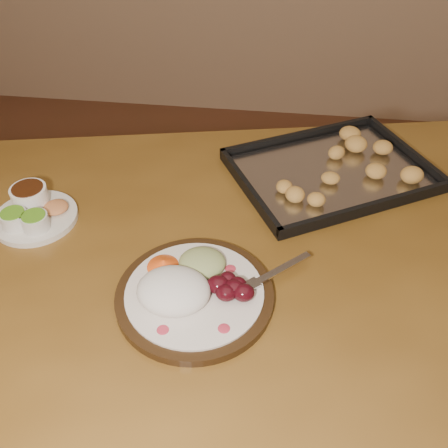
# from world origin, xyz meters

# --- Properties ---
(dining_table) EXTENTS (1.65, 1.19, 0.75)m
(dining_table) POSITION_xyz_m (-0.27, 0.05, 0.65)
(dining_table) COLOR brown
(dining_table) RESTS_ON ground
(dinner_plate) EXTENTS (0.35, 0.28, 0.07)m
(dinner_plate) POSITION_xyz_m (-0.24, -0.07, 0.77)
(dinner_plate) COLOR black
(dinner_plate) RESTS_ON dining_table
(condiment_saucer) EXTENTS (0.17, 0.17, 0.06)m
(condiment_saucer) POSITION_xyz_m (-0.61, 0.10, 0.77)
(condiment_saucer) COLOR silver
(condiment_saucer) RESTS_ON dining_table
(baking_tray) EXTENTS (0.54, 0.49, 0.05)m
(baking_tray) POSITION_xyz_m (0.02, 0.34, 0.76)
(baking_tray) COLOR black
(baking_tray) RESTS_ON dining_table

